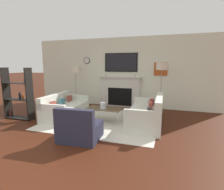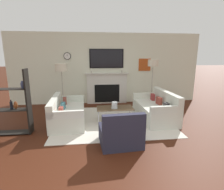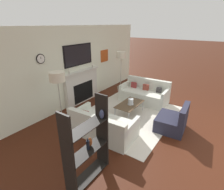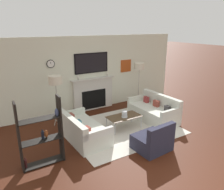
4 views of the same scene
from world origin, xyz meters
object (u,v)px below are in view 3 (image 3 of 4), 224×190
at_px(shelf_unit, 87,145).
at_px(floor_lamp_left, 57,77).
at_px(couch_right, 145,94).
at_px(coffee_table, 130,104).
at_px(hurricane_candle, 131,102).
at_px(couch_left, 102,126).
at_px(armchair, 173,121).
at_px(floor_lamp_right, 121,56).

bearing_deg(shelf_unit, floor_lamp_left, 62.97).
bearing_deg(couch_right, coffee_table, -177.71).
relative_size(hurricane_candle, shelf_unit, 0.12).
bearing_deg(couch_left, couch_right, 0.09).
height_order(armchair, floor_lamp_left, floor_lamp_left).
bearing_deg(couch_right, floor_lamp_right, 77.19).
bearing_deg(coffee_table, hurricane_candle, -110.81).
height_order(couch_right, coffee_table, couch_right).
bearing_deg(floor_lamp_right, couch_left, -156.82).
relative_size(floor_lamp_left, floor_lamp_right, 0.93).
bearing_deg(coffee_table, shelf_unit, -167.88).
distance_m(armchair, shelf_unit, 2.71).
xyz_separation_m(hurricane_candle, shelf_unit, (-2.56, -0.51, 0.25)).
bearing_deg(floor_lamp_right, couch_right, -102.81).
xyz_separation_m(armchair, shelf_unit, (-2.53, 0.84, 0.48)).
bearing_deg(couch_left, floor_lamp_right, 23.18).
bearing_deg(armchair, couch_left, 132.38).
bearing_deg(shelf_unit, coffee_table, 12.12).
bearing_deg(shelf_unit, couch_right, 8.98).
bearing_deg(coffee_table, floor_lamp_left, 142.13).
distance_m(armchair, floor_lamp_left, 3.33).
xyz_separation_m(hurricane_candle, floor_lamp_right, (1.53, 1.32, 1.09)).
distance_m(couch_left, couch_right, 2.60).
bearing_deg(floor_lamp_right, coffee_table, -139.88).
bearing_deg(coffee_table, armchair, -92.18).
relative_size(couch_right, shelf_unit, 1.10).
distance_m(couch_left, floor_lamp_right, 3.40).
bearing_deg(couch_left, floor_lamp_left, 102.89).
bearing_deg(armchair, hurricane_candle, 88.47).
relative_size(couch_left, shelf_unit, 1.10).
relative_size(coffee_table, shelf_unit, 0.66).
height_order(couch_left, couch_right, couch_right).
distance_m(coffee_table, hurricane_candle, 0.12).
xyz_separation_m(couch_left, couch_right, (2.60, 0.00, 0.03)).
relative_size(coffee_table, hurricane_candle, 5.54).
bearing_deg(shelf_unit, hurricane_candle, 11.25).
bearing_deg(armchair, floor_lamp_left, 120.81).
bearing_deg(hurricane_candle, armchair, -91.53).
relative_size(couch_right, coffee_table, 1.67).
distance_m(floor_lamp_left, shelf_unit, 2.18).
distance_m(floor_lamp_left, floor_lamp_right, 3.17).
distance_m(armchair, hurricane_candle, 1.37).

